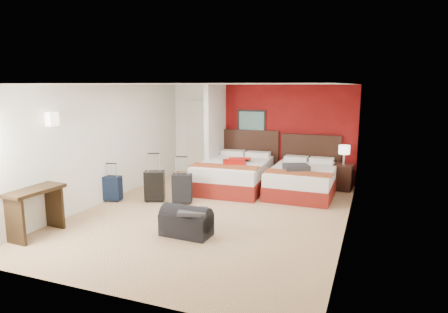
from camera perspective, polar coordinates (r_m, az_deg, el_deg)
The scene contains 17 objects.
ground at distance 7.81m, azimuth -1.71°, elevation -8.26°, with size 6.50×6.50×0.00m, color #D5AF83.
room_walls at distance 9.36m, azimuth -6.31°, elevation 2.71°, with size 5.02×6.52×2.50m.
red_accent_panel at distance 10.34m, azimuth 9.10°, elevation 3.32°, with size 3.50×0.04×2.50m, color maroon.
partition_wall at distance 10.27m, azimuth -1.24°, elevation 3.39°, with size 0.12×1.20×2.50m, color silver.
entry_door at distance 11.13m, azimuth -3.66°, elevation 2.74°, with size 0.82×0.06×2.05m, color silver.
bed_left at distance 9.59m, azimuth 1.49°, elevation -2.68°, with size 1.54×2.20×0.66m, color white.
bed_right at distance 9.29m, azimuth 11.28°, elevation -3.48°, with size 1.42×2.03×0.61m, color white.
red_suitcase_open at distance 9.39m, azimuth 1.87°, elevation -0.63°, with size 0.53×0.73×0.09m, color #AF140F.
jacket_bundle at distance 8.94m, azimuth 10.39°, elevation -1.57°, with size 0.53×0.43×0.13m, color #36373B.
nightstand at distance 9.87m, azimuth 16.78°, elevation -2.89°, with size 0.44×0.44×0.61m, color black.
table_lamp at distance 9.77m, azimuth 16.95°, elevation 0.20°, with size 0.26×0.26×0.47m, color silver.
suitcase_black at distance 8.65m, azimuth -10.00°, elevation -4.36°, with size 0.42×0.26×0.63m, color black.
suitcase_charcoal at distance 8.43m, azimuth -6.07°, elevation -4.78°, with size 0.41×0.25×0.60m, color black.
suitcase_navy at distance 8.89m, azimuth -15.81°, elevation -4.59°, with size 0.37×0.23×0.52m, color black.
duffel_bag at distance 6.70m, azimuth -5.48°, elevation -9.60°, with size 0.83×0.44×0.42m, color black.
jacket_draped at distance 6.51m, azimuth -4.52°, elevation -7.93°, with size 0.46×0.39×0.06m, color #36363B.
desk at distance 7.32m, azimuth -25.63°, elevation -7.25°, with size 0.48×0.97×0.81m, color black.
Camera 1 is at (2.88, -6.82, 2.48)m, focal length 31.63 mm.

